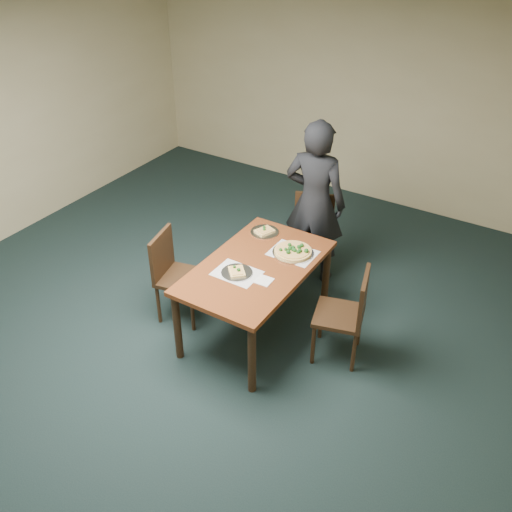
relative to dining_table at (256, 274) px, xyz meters
The scene contains 13 objects.
ground 1.16m from the dining_table, 119.64° to the right, with size 8.00×8.00×0.00m, color black.
room_shell 1.44m from the dining_table, 119.64° to the right, with size 8.00×8.00×8.00m.
dining_table is the anchor object (origin of this frame).
chair_far 1.16m from the dining_table, 90.55° to the left, with size 0.54×0.54×0.91m.
chair_left 0.84m from the dining_table, 165.20° to the right, with size 0.50×0.50×0.91m.
chair_right 0.89m from the dining_table, ahead, with size 0.52×0.52×0.91m.
diner 1.13m from the dining_table, 89.00° to the left, with size 0.65×0.42×1.77m, color black.
placemat_main 0.41m from the dining_table, 61.87° to the left, with size 0.42×0.32×0.00m, color white.
placemat_near 0.23m from the dining_table, 111.71° to the right, with size 0.40×0.30×0.00m, color white.
pizza_pan 0.41m from the dining_table, 61.50° to the left, with size 0.38×0.38×0.07m.
slice_plate_near 0.24m from the dining_table, 111.79° to the right, with size 0.28×0.28×0.06m.
slice_plate_far 0.59m from the dining_table, 113.48° to the left, with size 0.28×0.28×0.06m.
napkin 0.27m from the dining_table, 42.20° to the right, with size 0.14×0.14×0.01m, color white.
Camera 1 is at (2.70, -2.76, 3.66)m, focal length 40.00 mm.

